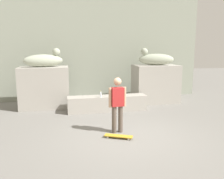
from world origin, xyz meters
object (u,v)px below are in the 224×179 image
(skateboard, at_px, (119,136))
(bottle_brown, at_px, (115,93))
(skater, at_px, (117,103))
(bottle_clear, at_px, (101,95))
(statue_reclining_right, at_px, (155,59))
(statue_reclining_left, at_px, (44,60))

(skateboard, bearing_deg, bottle_brown, -74.89)
(bottle_brown, bearing_deg, skateboard, -100.65)
(skater, relative_size, bottle_brown, 5.64)
(skateboard, relative_size, bottle_clear, 3.16)
(skateboard, bearing_deg, statue_reclining_right, -97.64)
(skateboard, bearing_deg, skater, -72.98)
(skater, height_order, skateboard, skater)
(statue_reclining_left, bearing_deg, bottle_brown, -34.59)
(statue_reclining_left, bearing_deg, bottle_clear, -40.94)
(statue_reclining_left, height_order, statue_reclining_right, same)
(statue_reclining_right, distance_m, skateboard, 5.26)
(statue_reclining_left, relative_size, statue_reclining_right, 0.99)
(bottle_clear, bearing_deg, bottle_brown, 2.80)
(statue_reclining_right, xyz_separation_m, bottle_clear, (-2.76, -1.35, -1.29))
(statue_reclining_left, bearing_deg, statue_reclining_right, -9.08)
(statue_reclining_right, height_order, bottle_clear, statue_reclining_right)
(statue_reclining_right, relative_size, bottle_clear, 6.58)
(skater, xyz_separation_m, skateboard, (-0.07, -0.47, -0.86))
(skater, distance_m, bottle_brown, 2.34)
(skater, height_order, bottle_brown, skater)
(skater, bearing_deg, bottle_brown, -105.98)
(skater, bearing_deg, statue_reclining_left, -62.29)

